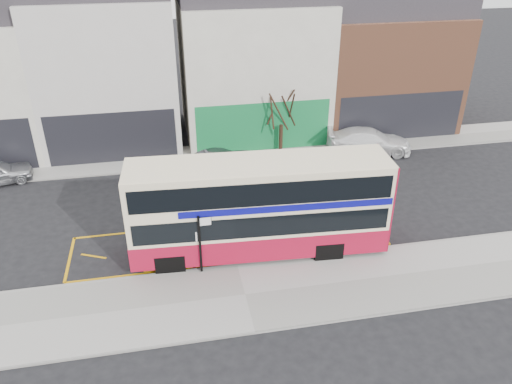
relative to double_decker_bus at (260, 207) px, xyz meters
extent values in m
plane|color=black|center=(-1.16, -0.60, -2.27)|extent=(120.00, 120.00, 0.00)
cube|color=#9A9892|center=(-1.16, -2.90, -2.19)|extent=(40.00, 4.00, 0.15)
cube|color=gray|center=(-1.16, -0.97, -2.19)|extent=(40.00, 0.15, 0.15)
cube|color=#9A9892|center=(-1.16, 10.40, -2.19)|extent=(50.00, 3.00, 0.15)
cube|color=beige|center=(-6.66, 14.40, 2.23)|extent=(8.00, 8.00, 9.00)
cube|color=black|center=(-6.66, 10.42, -0.67)|extent=(7.36, 0.06, 3.20)
cube|color=black|center=(-6.66, 10.44, -0.87)|extent=(5.60, 0.04, 2.00)
cube|color=beige|center=(2.34, 14.40, 1.98)|extent=(9.00, 8.00, 8.50)
cube|color=#14743B|center=(2.34, 10.42, -0.67)|extent=(8.28, 0.06, 3.20)
cube|color=black|center=(2.34, 10.44, -0.87)|extent=(6.30, 0.04, 2.00)
cube|color=brown|center=(11.34, 14.40, 1.48)|extent=(9.00, 8.00, 7.50)
cube|color=black|center=(11.34, 10.42, -0.67)|extent=(8.28, 0.06, 3.20)
cube|color=black|center=(11.34, 10.44, -0.87)|extent=(6.30, 0.04, 2.00)
cube|color=beige|center=(-0.04, 0.00, 0.06)|extent=(10.89, 3.09, 3.96)
cube|color=maroon|center=(-0.04, 0.00, -1.39)|extent=(10.93, 3.13, 1.08)
cube|color=maroon|center=(5.32, -0.32, 0.06)|extent=(0.21, 2.48, 3.96)
cube|color=black|center=(-0.04, 0.00, -0.21)|extent=(10.46, 3.12, 0.93)
cube|color=black|center=(-0.04, 0.00, 1.25)|extent=(10.46, 3.12, 0.98)
cube|color=#0B0B7E|center=(0.94, -0.06, 0.57)|extent=(8.74, 3.01, 0.29)
cube|color=black|center=(-5.39, 0.32, -0.46)|extent=(0.19, 2.25, 1.57)
cube|color=black|center=(-5.39, 0.32, 1.25)|extent=(0.19, 2.25, 0.98)
cube|color=black|center=(-5.38, 0.32, 0.47)|extent=(0.15, 1.71, 0.34)
cube|color=beige|center=(-0.04, 0.00, 1.99)|extent=(10.88, 2.99, 0.12)
cylinder|color=black|center=(-3.91, -0.87, -1.78)|extent=(0.99, 0.33, 0.98)
cylinder|color=black|center=(-3.78, 1.33, -1.78)|extent=(0.99, 0.33, 0.98)
cylinder|color=black|center=(2.73, -1.27, -1.78)|extent=(0.99, 0.33, 0.98)
cylinder|color=black|center=(2.86, 0.93, -1.78)|extent=(0.99, 0.33, 0.98)
cube|color=black|center=(-2.66, -1.13, -0.80)|extent=(0.09, 0.09, 2.64)
cube|color=white|center=(-2.40, -1.12, 0.26)|extent=(0.48, 0.05, 0.39)
cube|color=white|center=(-2.66, -1.07, -0.45)|extent=(0.31, 0.04, 0.44)
imported|color=#404248|center=(-0.64, 7.65, -1.54)|extent=(4.70, 2.63, 1.47)
imported|color=white|center=(8.77, 9.10, -1.52)|extent=(5.54, 3.27, 1.51)
cylinder|color=#342217|center=(3.35, 10.02, -1.33)|extent=(0.24, 0.24, 1.87)
camera|label=1|loc=(-3.62, -17.65, 10.60)|focal=35.00mm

